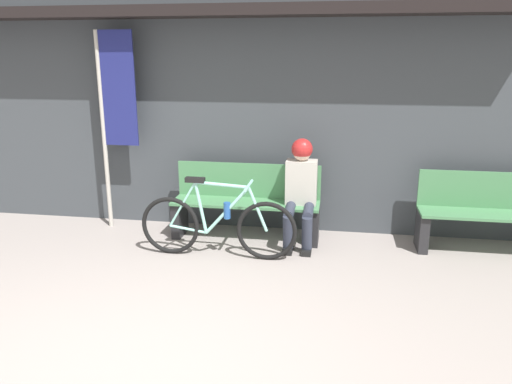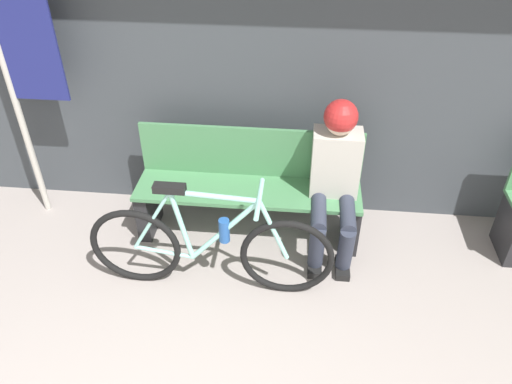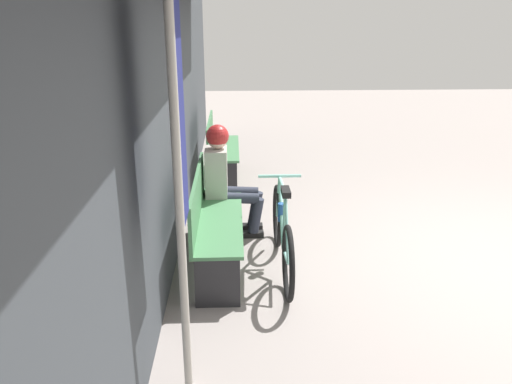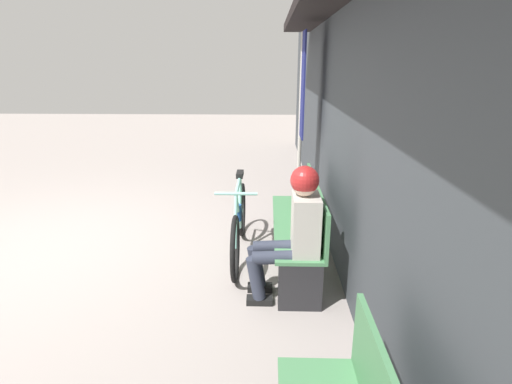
{
  "view_description": "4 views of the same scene",
  "coord_description": "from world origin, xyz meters",
  "px_view_note": "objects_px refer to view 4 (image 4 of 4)",
  "views": [
    {
      "loc": [
        1.27,
        -2.78,
        2.06
      ],
      "look_at": [
        0.42,
        2.37,
        0.61
      ],
      "focal_mm": 35.0,
      "sensor_mm": 36.0,
      "label": 1
    },
    {
      "loc": [
        0.64,
        -0.44,
        2.6
      ],
      "look_at": [
        0.37,
        2.15,
        0.7
      ],
      "focal_mm": 35.0,
      "sensor_mm": 36.0,
      "label": 2
    },
    {
      "loc": [
        -4.01,
        2.38,
        2.17
      ],
      "look_at": [
        0.1,
        2.2,
        0.74
      ],
      "focal_mm": 35.0,
      "sensor_mm": 36.0,
      "label": 3
    },
    {
      "loc": [
        3.92,
        2.26,
        1.94
      ],
      "look_at": [
        0.3,
        2.15,
        0.77
      ],
      "focal_mm": 28.0,
      "sensor_mm": 36.0,
      "label": 4
    }
  ],
  "objects_px": {
    "banner_pole": "(302,100)",
    "person_seated": "(294,225)",
    "park_bench_near": "(300,227)",
    "bicycle": "(239,224)"
  },
  "relations": [
    {
      "from": "person_seated",
      "to": "banner_pole",
      "type": "bearing_deg",
      "value": 174.56
    },
    {
      "from": "banner_pole",
      "to": "bicycle",
      "type": "bearing_deg",
      "value": -27.52
    },
    {
      "from": "bicycle",
      "to": "park_bench_near",
      "type": "bearing_deg",
      "value": 73.25
    },
    {
      "from": "park_bench_near",
      "to": "person_seated",
      "type": "distance_m",
      "value": 0.69
    },
    {
      "from": "park_bench_near",
      "to": "person_seated",
      "type": "height_order",
      "value": "person_seated"
    },
    {
      "from": "person_seated",
      "to": "bicycle",
      "type": "bearing_deg",
      "value": -147.61
    },
    {
      "from": "person_seated",
      "to": "park_bench_near",
      "type": "bearing_deg",
      "value": 170.19
    },
    {
      "from": "park_bench_near",
      "to": "banner_pole",
      "type": "relative_size",
      "value": 0.72
    },
    {
      "from": "park_bench_near",
      "to": "banner_pole",
      "type": "distance_m",
      "value": 1.92
    },
    {
      "from": "banner_pole",
      "to": "person_seated",
      "type": "bearing_deg",
      "value": -5.44
    }
  ]
}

